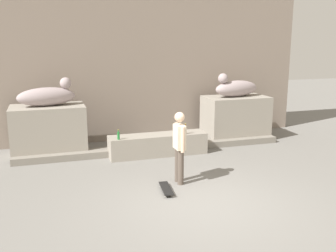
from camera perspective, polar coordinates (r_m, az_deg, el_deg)
The scene contains 12 objects.
ground_plane at distance 8.14m, azimuth 5.68°, elevation -11.17°, with size 40.00×40.00×0.00m, color slate.
facade_wall at distance 12.97m, azimuth -4.42°, elevation 13.31°, with size 11.11×0.60×6.85m, color gray.
pedestal_left at distance 11.64m, azimuth -16.97°, elevation -0.62°, with size 2.05×1.20×1.42m, color gray.
pedestal_right at distance 13.07m, azimuth 9.78°, elevation 1.18°, with size 2.05×1.20×1.42m, color gray.
statue_reclining_left at distance 11.47m, azimuth -17.12°, elevation 4.23°, with size 1.67×0.81×0.78m.
statue_reclining_right at distance 12.89m, azimuth 9.82°, elevation 5.49°, with size 1.68×0.85×0.78m.
ledge_block at distance 11.19m, azimuth -1.48°, elevation -2.74°, with size 2.80×0.66×0.60m, color gray.
skater at distance 8.89m, azimuth 1.67°, elevation -2.71°, with size 0.23×0.54×1.67m.
skateboard at distance 8.67m, azimuth -0.27°, elevation -9.09°, with size 0.29×0.82×0.08m.
bottle_brown at distance 11.15m, azimuth 2.55°, elevation -0.54°, with size 0.07×0.07×0.30m.
bottle_green at distance 10.62m, azimuth -7.23°, elevation -1.39°, with size 0.07×0.07×0.27m.
stair_step at distance 11.60m, azimuth -1.99°, elevation -3.25°, with size 7.94×0.50×0.19m, color gray.
Camera 1 is at (-3.00, -6.81, 3.29)m, focal length 41.83 mm.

